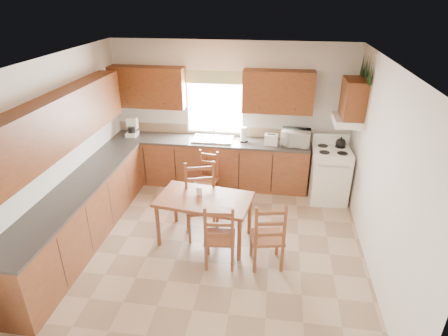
# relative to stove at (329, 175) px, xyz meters

# --- Properties ---
(floor) EXTENTS (4.50, 4.50, 0.00)m
(floor) POSITION_rel_stove_xyz_m (-1.86, -1.66, -0.48)
(floor) COLOR tan
(floor) RESTS_ON ground
(ceiling) EXTENTS (4.50, 4.50, 0.00)m
(ceiling) POSITION_rel_stove_xyz_m (-1.86, -1.66, 2.22)
(ceiling) COLOR brown
(ceiling) RESTS_ON floor
(wall_left) EXTENTS (4.50, 4.50, 0.00)m
(wall_left) POSITION_rel_stove_xyz_m (-4.11, -1.66, 0.87)
(wall_left) COLOR silver
(wall_left) RESTS_ON floor
(wall_right) EXTENTS (4.50, 4.50, 0.00)m
(wall_right) POSITION_rel_stove_xyz_m (0.39, -1.66, 0.87)
(wall_right) COLOR silver
(wall_right) RESTS_ON floor
(wall_back) EXTENTS (4.50, 4.50, 0.00)m
(wall_back) POSITION_rel_stove_xyz_m (-1.86, 0.59, 0.87)
(wall_back) COLOR silver
(wall_back) RESTS_ON floor
(wall_front) EXTENTS (4.50, 4.50, 0.00)m
(wall_front) POSITION_rel_stove_xyz_m (-1.86, -3.91, 0.87)
(wall_front) COLOR silver
(wall_front) RESTS_ON floor
(lower_cab_back) EXTENTS (3.75, 0.60, 0.88)m
(lower_cab_back) POSITION_rel_stove_xyz_m (-2.24, 0.29, -0.04)
(lower_cab_back) COLOR brown
(lower_cab_back) RESTS_ON floor
(lower_cab_left) EXTENTS (0.60, 3.60, 0.88)m
(lower_cab_left) POSITION_rel_stove_xyz_m (-3.81, -1.81, -0.04)
(lower_cab_left) COLOR brown
(lower_cab_left) RESTS_ON floor
(counter_back) EXTENTS (3.75, 0.63, 0.04)m
(counter_back) POSITION_rel_stove_xyz_m (-2.24, 0.29, 0.42)
(counter_back) COLOR #3E3936
(counter_back) RESTS_ON lower_cab_back
(counter_left) EXTENTS (0.63, 3.60, 0.04)m
(counter_left) POSITION_rel_stove_xyz_m (-3.81, -1.81, 0.42)
(counter_left) COLOR #3E3936
(counter_left) RESTS_ON lower_cab_left
(backsplash) EXTENTS (3.75, 0.01, 0.18)m
(backsplash) POSITION_rel_stove_xyz_m (-2.24, 0.58, 0.53)
(backsplash) COLOR #957A59
(backsplash) RESTS_ON counter_back
(upper_cab_back_left) EXTENTS (1.41, 0.33, 0.75)m
(upper_cab_back_left) POSITION_rel_stove_xyz_m (-3.41, 0.43, 1.38)
(upper_cab_back_left) COLOR brown
(upper_cab_back_left) RESTS_ON wall_back
(upper_cab_back_right) EXTENTS (1.25, 0.33, 0.75)m
(upper_cab_back_right) POSITION_rel_stove_xyz_m (-1.00, 0.43, 1.38)
(upper_cab_back_right) COLOR brown
(upper_cab_back_right) RESTS_ON wall_back
(upper_cab_left) EXTENTS (0.33, 3.60, 0.75)m
(upper_cab_left) POSITION_rel_stove_xyz_m (-3.95, -1.81, 1.38)
(upper_cab_left) COLOR brown
(upper_cab_left) RESTS_ON wall_left
(upper_cab_stove) EXTENTS (0.33, 0.62, 0.62)m
(upper_cab_stove) POSITION_rel_stove_xyz_m (0.22, -0.01, 1.42)
(upper_cab_stove) COLOR brown
(upper_cab_stove) RESTS_ON wall_right
(range_hood) EXTENTS (0.44, 0.62, 0.12)m
(range_hood) POSITION_rel_stove_xyz_m (0.17, -0.01, 1.04)
(range_hood) COLOR white
(range_hood) RESTS_ON wall_right
(window_frame) EXTENTS (1.13, 0.02, 1.18)m
(window_frame) POSITION_rel_stove_xyz_m (-2.16, 0.56, 1.07)
(window_frame) COLOR white
(window_frame) RESTS_ON wall_back
(window_pane) EXTENTS (1.05, 0.01, 1.10)m
(window_pane) POSITION_rel_stove_xyz_m (-2.16, 0.56, 1.07)
(window_pane) COLOR white
(window_pane) RESTS_ON wall_back
(window_valance) EXTENTS (1.19, 0.01, 0.24)m
(window_valance) POSITION_rel_stove_xyz_m (-2.16, 0.53, 1.57)
(window_valance) COLOR #4C793A
(window_valance) RESTS_ON wall_back
(sink_basin) EXTENTS (0.75, 0.45, 0.04)m
(sink_basin) POSITION_rel_stove_xyz_m (-2.16, 0.29, 0.46)
(sink_basin) COLOR silver
(sink_basin) RESTS_ON counter_back
(pine_decal_a) EXTENTS (0.22, 0.22, 0.36)m
(pine_decal_a) POSITION_rel_stove_xyz_m (0.35, -0.33, 1.90)
(pine_decal_a) COLOR black
(pine_decal_a) RESTS_ON wall_right
(pine_decal_b) EXTENTS (0.22, 0.22, 0.36)m
(pine_decal_b) POSITION_rel_stove_xyz_m (0.35, -0.01, 1.94)
(pine_decal_b) COLOR black
(pine_decal_b) RESTS_ON wall_right
(pine_decal_c) EXTENTS (0.22, 0.22, 0.36)m
(pine_decal_c) POSITION_rel_stove_xyz_m (0.35, 0.31, 1.90)
(pine_decal_c) COLOR black
(pine_decal_c) RESTS_ON wall_right
(stove) EXTENTS (0.67, 0.69, 0.96)m
(stove) POSITION_rel_stove_xyz_m (0.00, 0.00, 0.00)
(stove) COLOR white
(stove) RESTS_ON floor
(coffeemaker) EXTENTS (0.30, 0.32, 0.37)m
(coffeemaker) POSITION_rel_stove_xyz_m (-3.76, 0.30, 0.63)
(coffeemaker) COLOR white
(coffeemaker) RESTS_ON counter_back
(paper_towel) EXTENTS (0.15, 0.15, 0.28)m
(paper_towel) POSITION_rel_stove_xyz_m (-1.58, 0.31, 0.58)
(paper_towel) COLOR white
(paper_towel) RESTS_ON counter_back
(toaster) EXTENTS (0.24, 0.16, 0.20)m
(toaster) POSITION_rel_stove_xyz_m (-1.07, 0.23, 0.54)
(toaster) COLOR white
(toaster) RESTS_ON counter_back
(microwave) EXTENTS (0.52, 0.40, 0.29)m
(microwave) POSITION_rel_stove_xyz_m (-0.63, 0.27, 0.59)
(microwave) COLOR white
(microwave) RESTS_ON counter_back
(dining_table) EXTENTS (1.46, 0.96, 0.73)m
(dining_table) POSITION_rel_stove_xyz_m (-1.98, -1.54, -0.11)
(dining_table) COLOR brown
(dining_table) RESTS_ON floor
(chair_near_left) EXTENTS (0.45, 0.43, 0.99)m
(chair_near_left) POSITION_rel_stove_xyz_m (-1.67, -2.06, 0.02)
(chair_near_left) COLOR brown
(chair_near_left) RESTS_ON floor
(chair_near_right) EXTENTS (0.51, 0.49, 1.03)m
(chair_near_right) POSITION_rel_stove_xyz_m (-1.03, -1.98, 0.03)
(chair_near_right) COLOR brown
(chair_near_right) RESTS_ON floor
(chair_far_left) EXTENTS (0.44, 0.42, 0.91)m
(chair_far_left) POSITION_rel_stove_xyz_m (-2.17, -0.38, -0.02)
(chair_far_left) COLOR brown
(chair_far_left) RESTS_ON floor
(chair_far_right) EXTENTS (0.60, 0.58, 1.15)m
(chair_far_right) POSITION_rel_stove_xyz_m (-2.05, -1.42, 0.09)
(chair_far_right) COLOR brown
(chair_far_right) RESTS_ON floor
(table_paper) EXTENTS (0.22, 0.28, 0.00)m
(table_paper) POSITION_rel_stove_xyz_m (-1.62, -1.63, 0.25)
(table_paper) COLOR white
(table_paper) RESTS_ON dining_table
(table_card) EXTENTS (0.09, 0.05, 0.12)m
(table_card) POSITION_rel_stove_xyz_m (-2.07, -1.47, 0.31)
(table_card) COLOR white
(table_card) RESTS_ON dining_table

